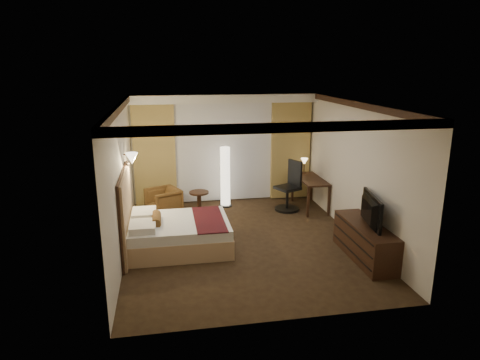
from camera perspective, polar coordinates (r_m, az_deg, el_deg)
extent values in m
cube|color=black|center=(8.54, 0.48, -8.17)|extent=(4.50, 5.50, 0.01)
cube|color=white|center=(7.87, 0.52, 10.19)|extent=(4.50, 5.50, 0.01)
cube|color=beige|center=(10.75, -2.22, 4.27)|extent=(4.50, 0.02, 2.70)
cube|color=beige|center=(8.01, -15.53, -0.10)|extent=(0.02, 5.50, 2.70)
cube|color=beige|center=(8.79, 15.08, 1.27)|extent=(0.02, 5.50, 2.70)
cube|color=white|center=(10.33, -2.10, 10.83)|extent=(4.50, 0.50, 0.20)
cube|color=silver|center=(10.69, -2.16, 3.66)|extent=(2.48, 0.04, 2.45)
cube|color=tan|center=(10.53, -11.32, 3.20)|extent=(1.00, 0.14, 2.45)
cube|color=tan|center=(10.99, 6.72, 3.89)|extent=(1.00, 0.14, 2.45)
imported|color=#503318|center=(10.00, -10.18, -2.72)|extent=(0.86, 0.88, 0.70)
imported|color=black|center=(7.81, 16.46, -3.68)|extent=(0.77, 1.12, 0.14)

